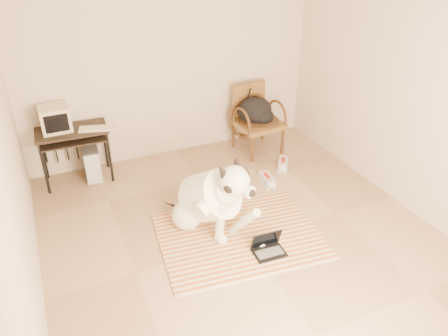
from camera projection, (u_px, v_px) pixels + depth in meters
floor at (245, 241)px, 4.59m from camera, size 4.50×4.50×0.00m
wall_back at (171, 58)px, 5.69m from camera, size 4.50×0.00×4.50m
wall_left at (6, 169)px, 3.21m from camera, size 0.00×4.50×4.50m
wall_right at (417, 92)px, 4.62m from camera, size 0.00×4.50×4.50m
rug at (239, 236)px, 4.65m from camera, size 1.80×1.46×0.02m
dog at (211, 199)px, 4.58m from camera, size 0.81×1.18×0.98m
laptop at (268, 247)px, 4.39m from camera, size 0.33×0.25×0.22m
computer_desk at (73, 137)px, 5.35m from camera, size 0.87×0.50×0.71m
crt_monitor at (55, 119)px, 5.22m from camera, size 0.35×0.34×0.31m
desk_keyboard at (97, 129)px, 5.31m from camera, size 0.44×0.26×0.03m
pc_tower at (92, 162)px, 5.63m from camera, size 0.22×0.47×0.43m
rattan_chair at (256, 119)px, 6.18m from camera, size 0.66×0.65×0.93m
backpack at (256, 111)px, 6.09m from camera, size 0.49×0.43×0.36m
sneaker_left at (267, 180)px, 5.55m from camera, size 0.16×0.32×0.11m
sneaker_right at (283, 164)px, 5.90m from camera, size 0.28×0.33×0.11m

